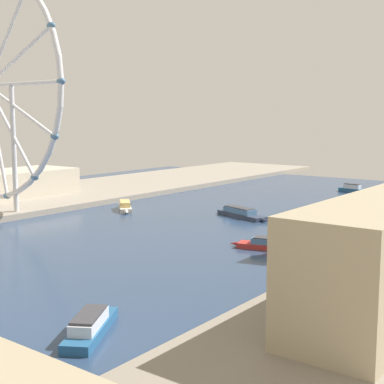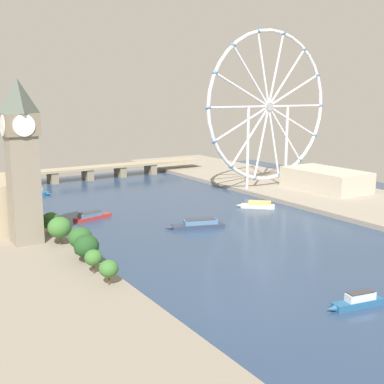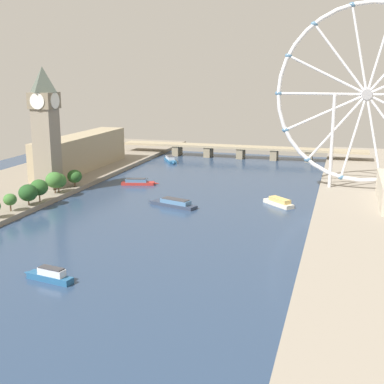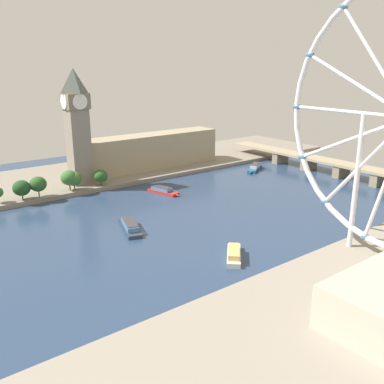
% 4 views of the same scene
% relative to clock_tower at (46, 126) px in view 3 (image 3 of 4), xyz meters
% --- Properties ---
extents(ground_plane, '(416.14, 416.14, 0.00)m').
position_rel_clock_tower_xyz_m(ground_plane, '(97.09, -7.07, -44.52)').
color(ground_plane, navy).
extents(riverbank_left, '(90.00, 520.00, 3.00)m').
position_rel_clock_tower_xyz_m(riverbank_left, '(-25.98, -7.07, -43.02)').
color(riverbank_left, gray).
rests_on(riverbank_left, ground_plane).
extents(clock_tower, '(16.76, 16.76, 79.79)m').
position_rel_clock_tower_xyz_m(clock_tower, '(0.00, 0.00, 0.00)').
color(clock_tower, gray).
rests_on(clock_tower, riverbank_left).
extents(parliament_block, '(22.00, 118.25, 27.48)m').
position_rel_clock_tower_xyz_m(parliament_block, '(-10.87, 67.12, -27.79)').
color(parliament_block, tan).
rests_on(parliament_block, riverbank_left).
extents(tree_row_embankment, '(13.62, 91.89, 13.92)m').
position_rel_clock_tower_xyz_m(tree_row_embankment, '(13.57, -26.27, -33.68)').
color(tree_row_embankment, '#513823').
rests_on(tree_row_embankment, riverbank_left).
extents(ferris_wheel, '(117.58, 3.20, 120.00)m').
position_rel_clock_tower_xyz_m(ferris_wheel, '(201.43, 54.86, 20.16)').
color(ferris_wheel, silver).
rests_on(ferris_wheel, riverbank_right).
extents(river_bridge, '(228.14, 16.92, 11.32)m').
position_rel_clock_tower_xyz_m(river_bridge, '(97.09, 173.68, -36.22)').
color(river_bridge, tan).
rests_on(river_bridge, ground_plane).
extents(tour_boat_0, '(27.56, 12.45, 4.52)m').
position_rel_clock_tower_xyz_m(tour_boat_0, '(48.63, 38.07, -42.66)').
color(tour_boat_0, '#B22D28').
rests_on(tour_boat_0, ground_plane).
extents(tour_boat_1, '(21.91, 20.94, 4.87)m').
position_rel_clock_tower_xyz_m(tour_boat_1, '(153.28, 7.14, -42.47)').
color(tour_boat_1, beige).
rests_on(tour_boat_1, ground_plane).
extents(tour_boat_2, '(18.53, 27.33, 5.42)m').
position_rel_clock_tower_xyz_m(tour_boat_2, '(40.43, 135.69, -42.38)').
color(tour_boat_2, '#235684').
rests_on(tour_boat_2, ground_plane).
extents(tour_boat_3, '(23.70, 7.87, 5.76)m').
position_rel_clock_tower_xyz_m(tour_boat_3, '(82.13, -135.46, -42.26)').
color(tour_boat_3, '#235684').
rests_on(tour_boat_3, ground_plane).
extents(tour_boat_4, '(35.14, 16.38, 4.92)m').
position_rel_clock_tower_xyz_m(tour_boat_4, '(92.92, -13.16, -42.50)').
color(tour_boat_4, '#2D384C').
rests_on(tour_boat_4, ground_plane).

